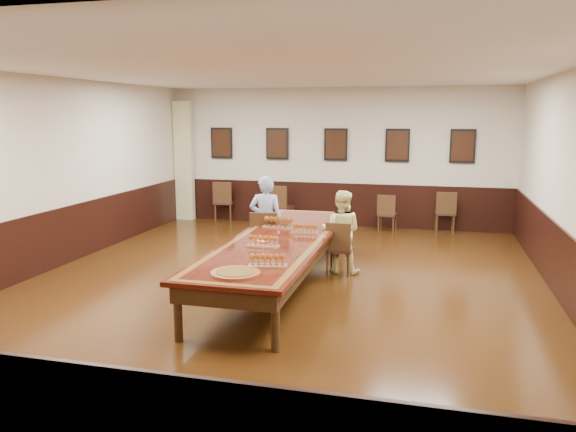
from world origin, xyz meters
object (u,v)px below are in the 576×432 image
(spare_chair_a, at_px, (224,201))
(carved_platter, at_px, (236,273))
(spare_chair_d, at_px, (445,212))
(spare_chair_b, at_px, (282,206))
(person_man, at_px, (266,221))
(chair_man, at_px, (265,239))
(chair_woman, at_px, (340,248))
(person_woman, at_px, (341,232))
(spare_chair_c, at_px, (388,213))
(conference_table, at_px, (280,247))

(spare_chair_a, relative_size, carved_platter, 1.62)
(spare_chair_a, relative_size, spare_chair_d, 1.07)
(spare_chair_b, distance_m, person_man, 3.42)
(spare_chair_a, bearing_deg, carved_platter, 104.85)
(chair_man, height_order, chair_woman, chair_man)
(chair_woman, xyz_separation_m, spare_chair_a, (-3.48, 3.92, 0.05))
(carved_platter, bearing_deg, spare_chair_a, 111.76)
(spare_chair_b, relative_size, person_woman, 0.72)
(spare_chair_a, relative_size, spare_chair_b, 1.00)
(chair_woman, relative_size, spare_chair_c, 1.03)
(chair_woman, distance_m, carved_platter, 3.05)
(person_man, distance_m, person_woman, 1.33)
(person_woman, xyz_separation_m, carved_platter, (-0.75, -3.03, 0.09))
(spare_chair_c, bearing_deg, spare_chair_d, -160.58)
(chair_woman, bearing_deg, person_woman, -90.00)
(chair_woman, xyz_separation_m, person_woman, (0.00, 0.09, 0.25))
(spare_chair_b, bearing_deg, chair_man, 112.10)
(spare_chair_c, height_order, carved_platter, spare_chair_c)
(conference_table, xyz_separation_m, carved_platter, (0.02, -2.02, 0.16))
(spare_chair_b, relative_size, conference_table, 0.20)
(spare_chair_c, relative_size, conference_table, 0.17)
(spare_chair_d, height_order, person_man, person_man)
(conference_table, bearing_deg, carved_platter, -89.41)
(chair_man, bearing_deg, carved_platter, 91.95)
(spare_chair_a, xyz_separation_m, conference_table, (2.72, -4.83, 0.12))
(chair_man, distance_m, conference_table, 1.18)
(chair_man, height_order, spare_chair_a, spare_chair_a)
(chair_man, height_order, spare_chair_c, chair_man)
(spare_chair_c, xyz_separation_m, spare_chair_d, (1.24, 0.29, 0.04))
(spare_chair_d, relative_size, person_man, 0.59)
(spare_chair_b, height_order, person_man, person_man)
(spare_chair_d, bearing_deg, chair_man, 47.09)
(spare_chair_c, distance_m, person_man, 3.82)
(spare_chair_d, bearing_deg, conference_table, 58.60)
(spare_chair_d, height_order, person_woman, person_woman)
(conference_table, bearing_deg, spare_chair_c, 74.32)
(spare_chair_c, distance_m, conference_table, 4.67)
(spare_chair_b, distance_m, carved_platter, 6.63)
(spare_chair_b, height_order, spare_chair_c, spare_chair_b)
(conference_table, bearing_deg, chair_man, 117.40)
(carved_platter, bearing_deg, spare_chair_c, 79.22)
(chair_man, bearing_deg, spare_chair_b, -88.15)
(person_woman, distance_m, conference_table, 1.27)
(spare_chair_c, xyz_separation_m, conference_table, (-1.26, -4.49, 0.19))
(spare_chair_d, xyz_separation_m, person_woman, (-1.73, -3.78, 0.22))
(spare_chair_c, xyz_separation_m, person_woman, (-0.49, -3.48, 0.26))
(chair_woman, bearing_deg, spare_chair_b, -60.66)
(chair_man, bearing_deg, spare_chair_d, -137.52)
(spare_chair_b, height_order, conference_table, spare_chair_b)
(chair_man, xyz_separation_m, person_woman, (1.31, -0.03, 0.20))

